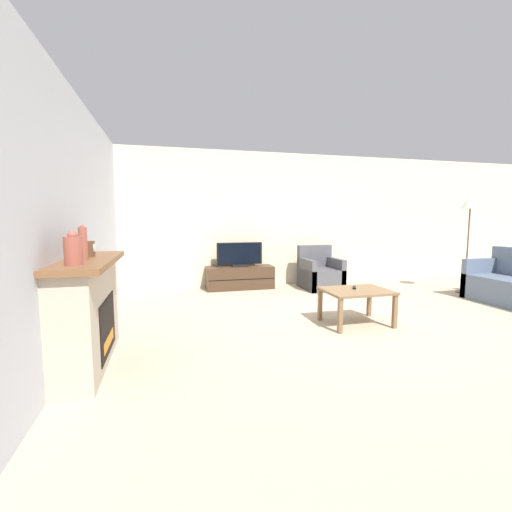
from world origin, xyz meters
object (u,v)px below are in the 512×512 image
Objects in this scene: coffee_table at (356,294)px; floor_lamp at (470,210)px; fireplace at (88,311)px; tv at (240,256)px; remote at (354,288)px; armchair at (320,274)px; mantel_clock at (90,249)px; tv_stand at (240,278)px; mantel_vase_left at (73,249)px; mantel_vase_centre_left at (83,243)px.

coffee_table is 0.47× the size of floor_lamp.
tv is at bearing 56.06° from fireplace.
coffee_table is at bearing -69.27° from remote.
floor_lamp is at bearing -23.02° from armchair.
fireplace is 4.54m from armchair.
mantel_clock is (0.02, 0.15, 0.57)m from fireplace.
mantel_clock is at bearing -125.03° from tv.
tv_stand is 1.58m from armchair.
fireplace is 1.78× the size of coffee_table.
mantel_vase_left is 3.29m from coffee_table.
armchair is at bearing 41.41° from mantel_vase_left.
mantel_vase_left is at bearing -160.53° from floor_lamp.
fireplace is at bearing -137.90° from remote.
tv_stand is 1.57× the size of armchair.
mantel_vase_left is at bearing -120.27° from tv_stand.
fireplace reaches higher than tv.
remote is (1.01, -2.52, -0.19)m from tv.
tv_stand is 2.80m from coffee_table.
armchair is at bearing 35.66° from mantel_clock.
mantel_vase_left is 6.43m from floor_lamp.
mantel_vase_centre_left is 0.27m from mantel_clock.
remote reaches higher than tv_stand.
remote is 0.08× the size of floor_lamp.
mantel_vase_centre_left is 0.37× the size of armchair.
armchair is (3.60, 2.59, -0.80)m from mantel_clock.
tv_stand is at bearing 90.00° from tv.
armchair is 2.30m from coffee_table.
mantel_clock is at bearing 89.93° from mantel_vase_left.
tv is 1.62m from armchair.
floor_lamp is at bearing 16.61° from mantel_vase_centre_left.
fireplace is 0.59m from mantel_clock.
mantel_vase_centre_left is 0.18× the size of floor_lamp.
mantel_vase_centre_left is 3.23m from remote.
fireplace is 3.75m from tv_stand.
mantel_vase_centre_left is 3.94m from tv_stand.
mantel_clock reaches higher than armchair.
mantel_vase_centre_left is 6.33m from floor_lamp.
floor_lamp reaches higher than remote.
mantel_vase_left is 0.33m from mantel_vase_centre_left.
tv_stand is (2.07, 3.55, -0.91)m from mantel_vase_left.
fireplace is 1.13× the size of tv_stand.
fireplace reaches higher than remote.
armchair reaches higher than remote.
remote is (3.08, 0.43, -0.62)m from mantel_clock.
coffee_table is (3.07, 0.94, -0.74)m from mantel_vase_left.
tv is at bearing 110.90° from coffee_table.
tv reaches higher than armchair.
floor_lamp is (6.05, 1.55, 0.45)m from mantel_clock.
coffee_table is (3.08, 0.50, -0.12)m from fireplace.
mantel_clock reaches higher than tv_stand.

